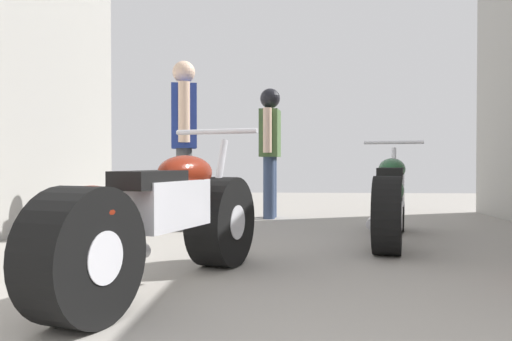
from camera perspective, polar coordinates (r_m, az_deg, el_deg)
ground_plane at (r=3.80m, az=4.08°, el=-9.85°), size 16.10×16.10×0.00m
motorcycle_maroon_cruiser at (r=2.91m, az=-10.18°, el=-5.66°), size 0.91×1.97×0.93m
motorcycle_black_naked at (r=4.73m, az=14.62°, el=-3.06°), size 0.76×1.97×0.92m
mechanic_in_blue at (r=5.45m, az=-7.95°, el=3.96°), size 0.34×0.71×1.76m
mechanic_with_helmet at (r=6.52m, az=1.56°, el=3.33°), size 0.27×0.64×1.63m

